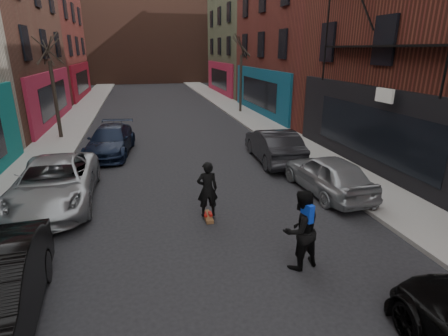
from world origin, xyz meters
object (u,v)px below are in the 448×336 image
tree_left_far (52,79)px  skateboarder (207,189)px  skateboard (208,217)px  parked_right_far (328,174)px  parked_left_end (111,141)px  tree_right_far (241,68)px  parked_left_far (55,182)px  parked_right_end (274,145)px  pedestrian (300,230)px

tree_left_far → skateboarder: tree_left_far is taller
skateboard → tree_left_far: bearing=118.5°
parked_right_far → parked_left_end: bearing=-44.6°
skateboard → tree_right_far: bearing=71.2°
parked_left_far → parked_right_end: 9.11m
tree_right_far → skateboarder: size_ratio=3.97×
parked_right_far → skateboard: bearing=9.2°
parked_left_end → skateboarder: (3.28, -7.87, 0.28)m
parked_left_far → pedestrian: size_ratio=2.77×
parked_left_far → skateboard: bearing=-27.1°
parked_left_end → pedestrian: 11.86m
skateboard → parked_left_end: bearing=112.9°
pedestrian → skateboard: bearing=-75.8°
parked_left_far → parked_right_far: parked_left_far is taller
parked_right_far → pedestrian: size_ratio=2.14×
tree_right_far → skateboard: bearing=-109.1°
parked_right_far → parked_right_end: size_ratio=0.90×
tree_left_far → parked_right_end: bearing=-33.2°
parked_right_end → pedestrian: size_ratio=2.37×
skateboarder → tree_right_far: bearing=-108.8°
parked_right_end → pedestrian: bearing=76.3°
parked_right_far → tree_left_far: bearing=-47.9°
tree_left_far → parked_right_far: 15.44m
tree_right_far → parked_left_end: size_ratio=1.45×
tree_right_far → skateboarder: (-6.12, -17.69, -2.57)m
skateboarder → skateboard: bearing=0.3°
tree_right_far → parked_left_far: (-10.80, -15.43, -2.79)m
parked_right_end → skateboard: (-4.02, -4.96, -0.70)m
tree_left_far → parked_left_end: tree_left_far is taller
parked_left_far → parked_right_end: parked_right_end is taller
skateboard → parked_left_far: bearing=154.4°
parked_left_end → parked_right_end: 7.86m
tree_left_far → tree_right_far: bearing=25.8°
parked_left_far → parked_right_end: bearing=16.0°
parked_left_far → skateboarder: 5.20m
parked_left_end → parked_right_end: parked_right_end is taller
tree_left_far → parked_right_end: (10.30, -6.73, -2.63)m
parked_left_end → pedestrian: pedestrian is taller
tree_right_far → parked_right_end: tree_right_far is taller
tree_left_far → parked_right_far: tree_left_far is taller
tree_left_far → parked_left_end: bearing=-51.8°
skateboard → pedestrian: bearing=-61.0°
parked_left_far → skateboarder: size_ratio=3.12×
tree_left_far → skateboarder: (6.28, -11.69, -2.42)m
parked_left_far → pedestrian: pedestrian is taller
skateboarder → parked_left_end: bearing=-67.1°
tree_right_far → parked_right_end: bearing=-99.4°
tree_right_far → parked_right_far: (-1.60, -16.70, -2.83)m
tree_left_far → pedestrian: size_ratio=3.37×
tree_left_far → parked_right_end: 12.58m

